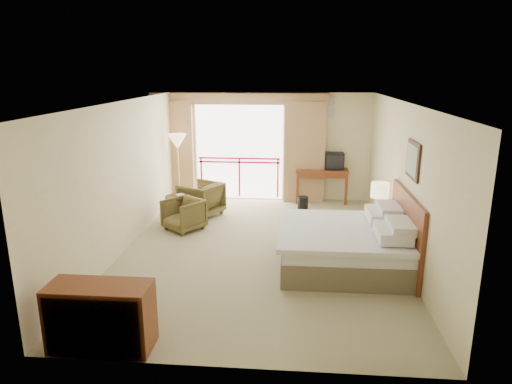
# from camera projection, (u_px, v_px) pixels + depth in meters

# --- Properties ---
(floor) EXTENTS (7.00, 7.00, 0.00)m
(floor) POSITION_uv_depth(u_px,v_px,m) (260.00, 249.00, 8.49)
(floor) COLOR #968E66
(floor) RESTS_ON ground
(ceiling) EXTENTS (7.00, 7.00, 0.00)m
(ceiling) POSITION_uv_depth(u_px,v_px,m) (261.00, 102.00, 7.78)
(ceiling) COLOR white
(ceiling) RESTS_ON wall_back
(wall_back) EXTENTS (5.00, 0.00, 5.00)m
(wall_back) POSITION_uv_depth(u_px,v_px,m) (271.00, 147.00, 11.50)
(wall_back) COLOR beige
(wall_back) RESTS_ON ground
(wall_front) EXTENTS (5.00, 0.00, 5.00)m
(wall_front) POSITION_uv_depth(u_px,v_px,m) (235.00, 256.00, 4.77)
(wall_front) COLOR beige
(wall_front) RESTS_ON ground
(wall_left) EXTENTS (0.00, 7.00, 7.00)m
(wall_left) POSITION_uv_depth(u_px,v_px,m) (124.00, 176.00, 8.34)
(wall_left) COLOR beige
(wall_left) RESTS_ON ground
(wall_right) EXTENTS (0.00, 7.00, 7.00)m
(wall_right) POSITION_uv_depth(u_px,v_px,m) (403.00, 182.00, 7.93)
(wall_right) COLOR beige
(wall_right) RESTS_ON ground
(balcony_door) EXTENTS (2.40, 0.00, 2.40)m
(balcony_door) POSITION_uv_depth(u_px,v_px,m) (239.00, 152.00, 11.59)
(balcony_door) COLOR white
(balcony_door) RESTS_ON wall_back
(balcony_railing) EXTENTS (2.09, 0.03, 1.02)m
(balcony_railing) POSITION_uv_depth(u_px,v_px,m) (239.00, 168.00, 11.67)
(balcony_railing) COLOR #AA0E1B
(balcony_railing) RESTS_ON wall_back
(curtain_left) EXTENTS (1.00, 0.26, 2.50)m
(curtain_left) POSITION_uv_depth(u_px,v_px,m) (174.00, 150.00, 11.58)
(curtain_left) COLOR #99704A
(curtain_left) RESTS_ON wall_back
(curtain_right) EXTENTS (1.00, 0.26, 2.50)m
(curtain_right) POSITION_uv_depth(u_px,v_px,m) (305.00, 152.00, 11.32)
(curtain_right) COLOR #99704A
(curtain_right) RESTS_ON wall_back
(valance) EXTENTS (4.40, 0.22, 0.28)m
(valance) POSITION_uv_depth(u_px,v_px,m) (238.00, 99.00, 11.14)
(valance) COLOR #99704A
(valance) RESTS_ON wall_back
(hvac_vent) EXTENTS (0.50, 0.04, 0.50)m
(hvac_vent) POSITION_uv_depth(u_px,v_px,m) (324.00, 107.00, 11.11)
(hvac_vent) COLOR silver
(hvac_vent) RESTS_ON wall_back
(bed) EXTENTS (2.13, 2.06, 0.97)m
(bed) POSITION_uv_depth(u_px,v_px,m) (346.00, 245.00, 7.69)
(bed) COLOR brown
(bed) RESTS_ON floor
(headboard) EXTENTS (0.06, 2.10, 1.30)m
(headboard) POSITION_uv_depth(u_px,v_px,m) (406.00, 231.00, 7.54)
(headboard) COLOR #602A18
(headboard) RESTS_ON wall_right
(framed_art) EXTENTS (0.04, 0.72, 0.60)m
(framed_art) POSITION_uv_depth(u_px,v_px,m) (413.00, 160.00, 7.23)
(framed_art) COLOR black
(framed_art) RESTS_ON wall_right
(nightstand) EXTENTS (0.43, 0.49, 0.55)m
(nightstand) POSITION_uv_depth(u_px,v_px,m) (378.00, 229.00, 8.75)
(nightstand) COLOR #602A18
(nightstand) RESTS_ON floor
(table_lamp) EXTENTS (0.34, 0.34, 0.60)m
(table_lamp) POSITION_uv_depth(u_px,v_px,m) (380.00, 191.00, 8.61)
(table_lamp) COLOR tan
(table_lamp) RESTS_ON nightstand
(phone) EXTENTS (0.23, 0.21, 0.09)m
(phone) POSITION_uv_depth(u_px,v_px,m) (378.00, 215.00, 8.53)
(phone) COLOR black
(phone) RESTS_ON nightstand
(desk) EXTENTS (1.30, 0.63, 0.85)m
(desk) POSITION_uv_depth(u_px,v_px,m) (321.00, 175.00, 11.48)
(desk) COLOR #602A18
(desk) RESTS_ON floor
(tv) EXTENTS (0.46, 0.36, 0.41)m
(tv) POSITION_uv_depth(u_px,v_px,m) (334.00, 161.00, 11.29)
(tv) COLOR black
(tv) RESTS_ON desk
(coffee_maker) EXTENTS (0.13, 0.13, 0.25)m
(coffee_maker) POSITION_uv_depth(u_px,v_px,m) (308.00, 164.00, 11.37)
(coffee_maker) COLOR black
(coffee_maker) RESTS_ON desk
(cup) EXTENTS (0.07, 0.07, 0.10)m
(cup) POSITION_uv_depth(u_px,v_px,m) (314.00, 167.00, 11.33)
(cup) COLOR white
(cup) RESTS_ON desk
(wastebasket) EXTENTS (0.32, 0.32, 0.31)m
(wastebasket) POSITION_uv_depth(u_px,v_px,m) (303.00, 203.00, 10.87)
(wastebasket) COLOR black
(wastebasket) RESTS_ON floor
(armchair_far) EXTENTS (1.13, 1.12, 0.77)m
(armchair_far) POSITION_uv_depth(u_px,v_px,m) (201.00, 215.00, 10.49)
(armchair_far) COLOR #4E4221
(armchair_far) RESTS_ON floor
(armchair_near) EXTENTS (0.99, 1.00, 0.66)m
(armchair_near) POSITION_uv_depth(u_px,v_px,m) (184.00, 229.00, 9.55)
(armchair_near) COLOR #4E4221
(armchair_near) RESTS_ON floor
(side_table) EXTENTS (0.53, 0.53, 0.58)m
(side_table) POSITION_uv_depth(u_px,v_px,m) (178.00, 204.00, 9.94)
(side_table) COLOR black
(side_table) RESTS_ON floor
(book) EXTENTS (0.27, 0.28, 0.02)m
(book) POSITION_uv_depth(u_px,v_px,m) (177.00, 196.00, 9.89)
(book) COLOR white
(book) RESTS_ON side_table
(floor_lamp) EXTENTS (0.44, 0.44, 1.74)m
(floor_lamp) POSITION_uv_depth(u_px,v_px,m) (177.00, 144.00, 10.97)
(floor_lamp) COLOR tan
(floor_lamp) RESTS_ON floor
(dresser) EXTENTS (1.22, 0.52, 0.81)m
(dresser) POSITION_uv_depth(u_px,v_px,m) (101.00, 317.00, 5.41)
(dresser) COLOR #602A18
(dresser) RESTS_ON floor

